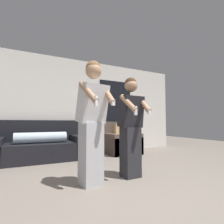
# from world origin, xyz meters

# --- Properties ---
(ground_plane) EXTENTS (14.00, 14.00, 0.00)m
(ground_plane) POSITION_xyz_m (0.00, 0.00, 0.00)
(ground_plane) COLOR slate
(wall_back) EXTENTS (6.92, 0.07, 2.70)m
(wall_back) POSITION_xyz_m (0.02, 3.24, 1.35)
(wall_back) COLOR silver
(wall_back) RESTS_ON ground_plane
(couch) EXTENTS (2.03, 0.99, 0.93)m
(couch) POSITION_xyz_m (-0.92, 2.72, 0.31)
(couch) COLOR black
(couch) RESTS_ON ground_plane
(armchair) EXTENTS (0.88, 0.89, 0.87)m
(armchair) POSITION_xyz_m (1.20, 2.65, 0.31)
(armchair) COLOR brown
(armchair) RESTS_ON ground_plane
(person_left) EXTENTS (0.46, 0.56, 1.75)m
(person_left) POSITION_xyz_m (-0.41, 0.60, 0.91)
(person_left) COLOR #B2B2B7
(person_left) RESTS_ON ground_plane
(person_right) EXTENTS (0.43, 0.48, 1.61)m
(person_right) POSITION_xyz_m (0.28, 0.67, 0.82)
(person_right) COLOR #28282D
(person_right) RESTS_ON ground_plane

